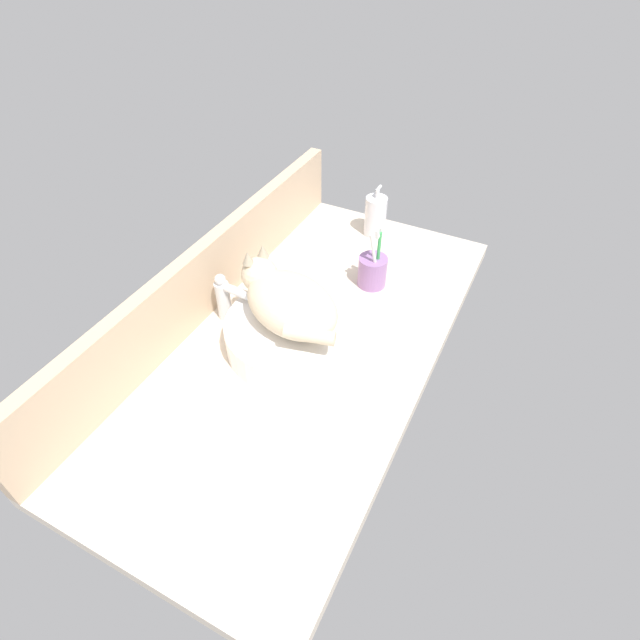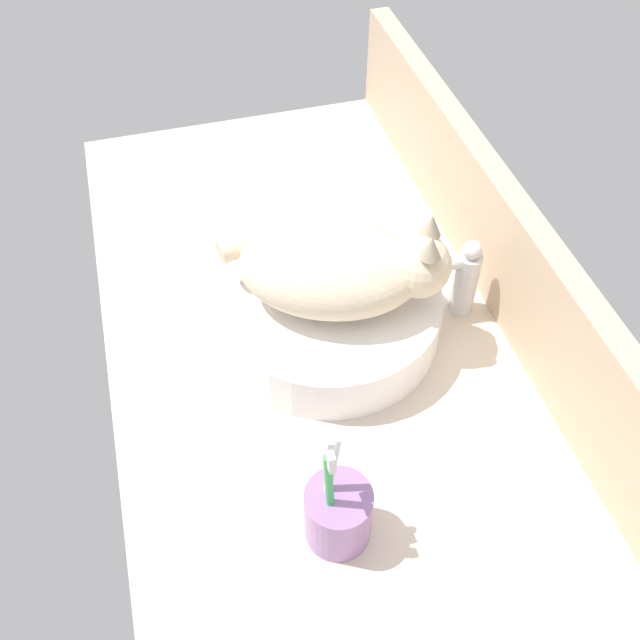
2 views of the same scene
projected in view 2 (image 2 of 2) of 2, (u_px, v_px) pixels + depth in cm
name	position (u px, v px, depth cm)	size (l,w,h in cm)	color
ground_plane	(321.00, 356.00, 105.76)	(123.36, 60.94, 4.00)	beige
backsplash_panel	(513.00, 264.00, 102.20)	(123.36, 3.60, 19.00)	#CCAD8C
sink_basin	(329.00, 313.00, 103.51)	(32.24, 32.24, 7.69)	white
cat	(340.00, 266.00, 96.26)	(24.94, 30.20, 14.00)	beige
faucet	(460.00, 276.00, 103.70)	(3.60, 11.84, 13.60)	silver
toothbrush_cup	(338.00, 513.00, 81.97)	(7.89, 7.89, 18.70)	#996BA8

